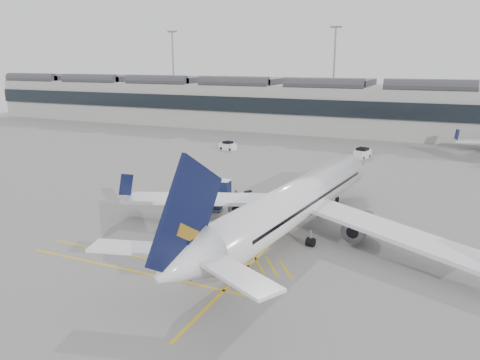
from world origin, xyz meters
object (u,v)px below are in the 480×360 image
at_px(belt_loader, 250,202).
at_px(ramp_agent_a, 276,204).
at_px(pushback_tug, 188,195).
at_px(ramp_agent_b, 236,197).
at_px(airliner_main, 294,203).
at_px(baggage_cart_a, 223,187).

bearing_deg(belt_loader, ramp_agent_a, 12.83).
distance_m(belt_loader, ramp_agent_a, 3.64).
bearing_deg(pushback_tug, ramp_agent_b, 3.53).
xyz_separation_m(airliner_main, ramp_agent_b, (-9.45, 7.00, -2.42)).
bearing_deg(ramp_agent_b, airliner_main, 98.60).
xyz_separation_m(airliner_main, ramp_agent_a, (-3.92, 6.03, -2.30)).
height_order(airliner_main, ramp_agent_a, airliner_main).
xyz_separation_m(ramp_agent_a, pushback_tug, (-11.71, 0.32, -0.40)).
xyz_separation_m(belt_loader, baggage_cart_a, (-5.02, 3.06, 0.53)).
height_order(ramp_agent_a, ramp_agent_b, ramp_agent_a).
bearing_deg(baggage_cart_a, belt_loader, -35.05).
height_order(airliner_main, pushback_tug, airliner_main).
bearing_deg(belt_loader, baggage_cart_a, 173.26).
xyz_separation_m(ramp_agent_b, pushback_tug, (-6.18, -0.65, -0.28)).
bearing_deg(pushback_tug, belt_loader, 0.43).
relative_size(airliner_main, baggage_cart_a, 21.02).
distance_m(baggage_cart_a, ramp_agent_a, 9.36).
xyz_separation_m(belt_loader, pushback_tug, (-8.17, -0.42, 0.03)).
bearing_deg(belt_loader, pushback_tug, -152.44).
relative_size(airliner_main, ramp_agent_b, 24.54).
height_order(airliner_main, baggage_cart_a, airliner_main).
distance_m(airliner_main, baggage_cart_a, 16.03).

